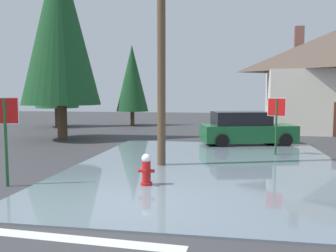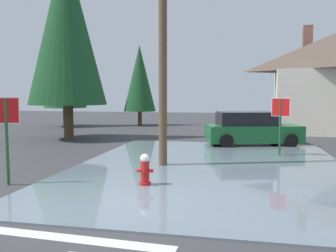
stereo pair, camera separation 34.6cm
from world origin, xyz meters
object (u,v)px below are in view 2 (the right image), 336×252
object	(u,v)px
stop_sign_near	(6,123)
pine_tree_mid_left	(140,78)
pine_tree_tall_left	(66,25)
fire_hydrant	(145,170)
parked_car	(251,129)
stop_sign_far	(281,115)
pine_tree_short_left	(64,65)
utility_pole	(163,22)

from	to	relation	value
stop_sign_near	pine_tree_mid_left	world-z (taller)	pine_tree_mid_left
pine_tree_tall_left	pine_tree_mid_left	xyz separation A→B (m)	(1.50, 8.95, -2.48)
fire_hydrant	parked_car	size ratio (longest dim) A/B	0.18
fire_hydrant	stop_sign_far	bearing A→B (deg)	53.91
parked_car	pine_tree_short_left	xyz separation A→B (m)	(-13.56, 7.47, 3.90)
pine_tree_short_left	fire_hydrant	bearing A→B (deg)	-56.49
fire_hydrant	stop_sign_far	xyz separation A→B (m)	(4.02, 5.52, 1.21)
utility_pole	parked_car	size ratio (longest dim) A/B	1.96
fire_hydrant	pine_tree_short_left	bearing A→B (deg)	123.51
parked_car	stop_sign_far	bearing A→B (deg)	-70.84
stop_sign_far	pine_tree_short_left	bearing A→B (deg)	144.40
fire_hydrant	pine_tree_mid_left	xyz separation A→B (m)	(-5.27, 17.94, 3.25)
fire_hydrant	parked_car	bearing A→B (deg)	70.63
utility_pole	pine_tree_tall_left	bearing A→B (deg)	136.74
fire_hydrant	pine_tree_tall_left	distance (m)	12.63
pine_tree_tall_left	pine_tree_short_left	bearing A→B (deg)	118.57
stop_sign_near	utility_pole	size ratio (longest dim) A/B	0.25
stop_sign_near	pine_tree_tall_left	bearing A→B (deg)	108.01
stop_sign_far	parked_car	xyz separation A→B (m)	(-1.04, 2.98, -0.87)
pine_tree_mid_left	pine_tree_short_left	xyz separation A→B (m)	(-5.31, -1.97, 0.99)
utility_pole	pine_tree_tall_left	xyz separation A→B (m)	(-6.67, 6.28, 1.33)
stop_sign_near	pine_tree_mid_left	bearing A→B (deg)	94.98
fire_hydrant	pine_tree_mid_left	size ratio (longest dim) A/B	0.14
stop_sign_near	fire_hydrant	xyz separation A→B (m)	(3.65, 0.62, -1.25)
fire_hydrant	utility_pole	distance (m)	5.17
pine_tree_mid_left	pine_tree_short_left	size ratio (longest dim) A/B	0.79
stop_sign_near	pine_tree_tall_left	world-z (taller)	pine_tree_tall_left
utility_pole	pine_tree_tall_left	distance (m)	9.26
stop_sign_far	parked_car	size ratio (longest dim) A/B	0.49
fire_hydrant	pine_tree_short_left	distance (m)	19.62
parked_car	pine_tree_tall_left	size ratio (longest dim) A/B	0.45
stop_sign_near	fire_hydrant	world-z (taller)	stop_sign_near
fire_hydrant	pine_tree_short_left	world-z (taller)	pine_tree_short_left
stop_sign_near	fire_hydrant	size ratio (longest dim) A/B	2.71
pine_tree_tall_left	utility_pole	bearing A→B (deg)	-43.26
utility_pole	stop_sign_far	xyz separation A→B (m)	(4.12, 2.81, -3.19)
stop_sign_far	parked_car	world-z (taller)	stop_sign_far
fire_hydrant	pine_tree_tall_left	bearing A→B (deg)	126.99
stop_sign_near	pine_tree_tall_left	distance (m)	11.05
parked_car	pine_tree_tall_left	world-z (taller)	pine_tree_tall_left
parked_car	pine_tree_short_left	world-z (taller)	pine_tree_short_left
utility_pole	pine_tree_mid_left	distance (m)	16.13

